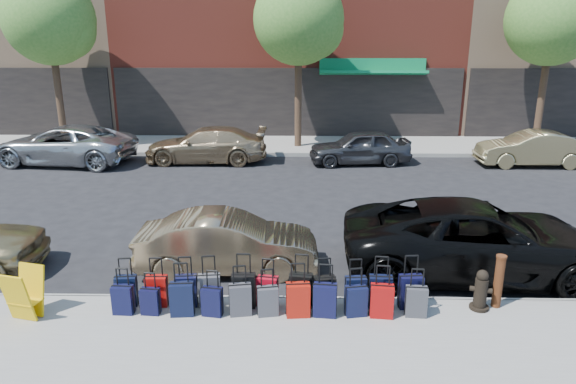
{
  "coord_description": "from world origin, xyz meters",
  "views": [
    {
      "loc": [
        0.5,
        -13.05,
        4.77
      ],
      "look_at": [
        0.28,
        -1.5,
        1.29
      ],
      "focal_mm": 32.0,
      "sensor_mm": 36.0,
      "label": 1
    }
  ],
  "objects_px": {
    "tree_center": "(302,22)",
    "tree_right": "(556,22)",
    "tree_left": "(53,22)",
    "car_near_1": "(228,243)",
    "car_far_2": "(360,147)",
    "car_far_0": "(64,145)",
    "car_far_3": "(532,149)",
    "bollard": "(499,281)",
    "fire_hydrant": "(481,291)",
    "car_near_2": "(477,239)",
    "display_rack": "(24,294)",
    "suitcase_front_5": "(267,291)",
    "car_far_1": "(206,145)"
  },
  "relations": [
    {
      "from": "tree_center",
      "to": "tree_right",
      "type": "distance_m",
      "value": 10.5
    },
    {
      "from": "tree_left",
      "to": "car_near_1",
      "type": "relative_size",
      "value": 1.91
    },
    {
      "from": "tree_center",
      "to": "car_far_2",
      "type": "height_order",
      "value": "tree_center"
    },
    {
      "from": "car_far_2",
      "to": "car_near_1",
      "type": "bearing_deg",
      "value": -26.88
    },
    {
      "from": "car_far_0",
      "to": "car_far_3",
      "type": "height_order",
      "value": "car_far_0"
    },
    {
      "from": "tree_left",
      "to": "car_far_0",
      "type": "height_order",
      "value": "tree_left"
    },
    {
      "from": "tree_right",
      "to": "car_near_1",
      "type": "height_order",
      "value": "tree_right"
    },
    {
      "from": "bollard",
      "to": "car_near_1",
      "type": "height_order",
      "value": "car_near_1"
    },
    {
      "from": "fire_hydrant",
      "to": "car_near_2",
      "type": "relative_size",
      "value": 0.14
    },
    {
      "from": "fire_hydrant",
      "to": "car_far_0",
      "type": "xyz_separation_m",
      "value": [
        -12.41,
        11.39,
        0.26
      ]
    },
    {
      "from": "car_near_1",
      "to": "car_far_0",
      "type": "relative_size",
      "value": 0.7
    },
    {
      "from": "display_rack",
      "to": "car_far_2",
      "type": "xyz_separation_m",
      "value": [
        7.05,
        12.03,
        0.08
      ]
    },
    {
      "from": "tree_right",
      "to": "car_far_2",
      "type": "distance_m",
      "value": 9.89
    },
    {
      "from": "fire_hydrant",
      "to": "car_far_3",
      "type": "xyz_separation_m",
      "value": [
        5.78,
        11.38,
        0.18
      ]
    },
    {
      "from": "tree_right",
      "to": "car_far_3",
      "type": "distance_m",
      "value": 5.82
    },
    {
      "from": "suitcase_front_5",
      "to": "car_far_1",
      "type": "bearing_deg",
      "value": 115.72
    },
    {
      "from": "bollard",
      "to": "car_far_1",
      "type": "distance_m",
      "value": 13.7
    },
    {
      "from": "car_far_1",
      "to": "tree_right",
      "type": "bearing_deg",
      "value": 100.3
    },
    {
      "from": "display_rack",
      "to": "car_far_2",
      "type": "distance_m",
      "value": 13.95
    },
    {
      "from": "car_near_2",
      "to": "car_far_3",
      "type": "relative_size",
      "value": 1.35
    },
    {
      "from": "tree_left",
      "to": "display_rack",
      "type": "distance_m",
      "value": 16.58
    },
    {
      "from": "tree_left",
      "to": "display_rack",
      "type": "bearing_deg",
      "value": -68.85
    },
    {
      "from": "display_rack",
      "to": "car_near_2",
      "type": "relative_size",
      "value": 0.16
    },
    {
      "from": "car_near_1",
      "to": "car_far_0",
      "type": "bearing_deg",
      "value": 36.74
    },
    {
      "from": "suitcase_front_5",
      "to": "fire_hydrant",
      "type": "xyz_separation_m",
      "value": [
        3.77,
        -0.06,
        0.07
      ]
    },
    {
      "from": "tree_left",
      "to": "car_far_1",
      "type": "height_order",
      "value": "tree_left"
    },
    {
      "from": "tree_center",
      "to": "car_far_3",
      "type": "height_order",
      "value": "tree_center"
    },
    {
      "from": "car_far_3",
      "to": "display_rack",
      "type": "bearing_deg",
      "value": -48.62
    },
    {
      "from": "fire_hydrant",
      "to": "car_far_1",
      "type": "xyz_separation_m",
      "value": [
        -6.88,
        11.74,
        0.2
      ]
    },
    {
      "from": "display_rack",
      "to": "car_far_0",
      "type": "xyz_separation_m",
      "value": [
        -4.54,
        11.84,
        0.16
      ]
    },
    {
      "from": "display_rack",
      "to": "car_far_1",
      "type": "height_order",
      "value": "car_far_1"
    },
    {
      "from": "tree_center",
      "to": "car_near_2",
      "type": "bearing_deg",
      "value": -74.08
    },
    {
      "from": "fire_hydrant",
      "to": "car_far_2",
      "type": "height_order",
      "value": "car_far_2"
    },
    {
      "from": "car_far_0",
      "to": "tree_center",
      "type": "bearing_deg",
      "value": 114.33
    },
    {
      "from": "tree_left",
      "to": "fire_hydrant",
      "type": "relative_size",
      "value": 9.72
    },
    {
      "from": "car_far_0",
      "to": "car_far_1",
      "type": "xyz_separation_m",
      "value": [
        5.53,
        0.35,
        -0.06
      ]
    },
    {
      "from": "tree_right",
      "to": "car_far_3",
      "type": "xyz_separation_m",
      "value": [
        -1.63,
        -2.97,
        -4.74
      ]
    },
    {
      "from": "display_rack",
      "to": "car_far_0",
      "type": "relative_size",
      "value": 0.16
    },
    {
      "from": "car_near_1",
      "to": "car_far_2",
      "type": "height_order",
      "value": "car_far_2"
    },
    {
      "from": "tree_center",
      "to": "car_near_1",
      "type": "distance_m",
      "value": 13.52
    },
    {
      "from": "car_far_1",
      "to": "car_far_2",
      "type": "relative_size",
      "value": 1.22
    },
    {
      "from": "tree_right",
      "to": "car_far_3",
      "type": "relative_size",
      "value": 1.78
    },
    {
      "from": "tree_right",
      "to": "car_far_2",
      "type": "xyz_separation_m",
      "value": [
        -8.22,
        -2.77,
        -4.74
      ]
    },
    {
      "from": "car_far_2",
      "to": "bollard",
      "type": "bearing_deg",
      "value": 0.5
    },
    {
      "from": "suitcase_front_5",
      "to": "car_far_1",
      "type": "relative_size",
      "value": 0.18
    },
    {
      "from": "bollard",
      "to": "car_near_2",
      "type": "relative_size",
      "value": 0.18
    },
    {
      "from": "bollard",
      "to": "car_far_1",
      "type": "xyz_separation_m",
      "value": [
        -7.21,
        11.65,
        0.04
      ]
    },
    {
      "from": "display_rack",
      "to": "car_far_1",
      "type": "distance_m",
      "value": 12.23
    },
    {
      "from": "display_rack",
      "to": "car_far_2",
      "type": "height_order",
      "value": "car_far_2"
    },
    {
      "from": "tree_center",
      "to": "car_near_1",
      "type": "relative_size",
      "value": 1.91
    }
  ]
}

